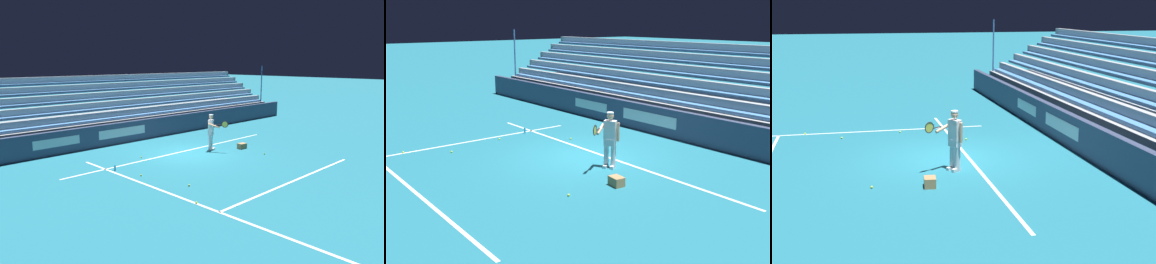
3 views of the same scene
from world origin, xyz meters
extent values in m
plane|color=#1E6B7F|center=(0.00, 0.00, 0.00)|extent=(160.00, 160.00, 0.00)
cube|color=white|center=(0.00, -0.50, 0.00)|extent=(12.00, 0.10, 0.01)
cube|color=white|center=(4.11, 4.00, 0.00)|extent=(0.10, 12.00, 0.01)
cube|color=white|center=(0.00, 5.50, 0.00)|extent=(8.22, 0.10, 0.01)
cube|color=#384260|center=(0.00, -4.07, 0.55)|extent=(26.89, 0.24, 1.10)
cube|color=silver|center=(0.92, -3.94, 0.61)|extent=(2.80, 0.01, 0.44)
cube|color=silver|center=(4.46, -3.94, 0.61)|extent=(2.20, 0.01, 0.40)
cube|color=#9EA3A8|center=(0.00, -6.67, 0.55)|extent=(25.54, 4.00, 1.10)
cube|color=#4C89CC|center=(0.00, -5.07, 1.18)|extent=(25.03, 0.40, 0.12)
cube|color=#9EA3A8|center=(0.00, -5.35, 1.33)|extent=(25.54, 0.24, 0.45)
cube|color=#4C89CC|center=(0.00, -5.87, 1.63)|extent=(25.03, 0.40, 0.12)
cube|color=#9EA3A8|center=(0.00, -6.15, 1.77)|extent=(25.54, 0.24, 0.45)
cube|color=#4C89CC|center=(0.00, -6.67, 2.08)|extent=(25.03, 0.40, 0.12)
cube|color=#9EA3A8|center=(0.00, -6.95, 2.23)|extent=(25.54, 0.24, 0.45)
cube|color=#4C89CC|center=(0.00, -7.47, 2.53)|extent=(25.03, 0.40, 0.12)
cube|color=#9EA3A8|center=(0.00, -7.75, 2.67)|extent=(25.54, 0.24, 0.45)
cube|color=#4C89CC|center=(0.00, -8.27, 2.98)|extent=(25.03, 0.40, 0.12)
cube|color=#9EA3A8|center=(0.00, -8.55, 3.12)|extent=(25.54, 0.24, 0.45)
cylinder|color=#4C70B2|center=(12.39, -4.77, 1.93)|extent=(0.08, 0.08, 3.85)
cylinder|color=silver|center=(-1.41, 0.10, 0.44)|extent=(0.15, 0.15, 0.88)
cylinder|color=silver|center=(-1.22, 0.22, 0.44)|extent=(0.15, 0.15, 0.88)
cube|color=white|center=(-1.44, 0.15, 0.04)|extent=(0.24, 0.30, 0.09)
cube|color=white|center=(-1.25, 0.27, 0.04)|extent=(0.24, 0.30, 0.09)
cube|color=silver|center=(-1.32, 0.16, 0.80)|extent=(0.40, 0.36, 0.20)
cube|color=white|center=(-1.32, 0.16, 1.17)|extent=(0.42, 0.37, 0.58)
sphere|color=tan|center=(-1.32, 0.17, 1.60)|extent=(0.21, 0.21, 0.21)
cylinder|color=white|center=(-1.32, 0.17, 1.69)|extent=(0.20, 0.20, 0.05)
cylinder|color=tan|center=(-1.53, 0.03, 1.13)|extent=(0.09, 0.09, 0.56)
cylinder|color=tan|center=(-1.21, 0.46, 1.22)|extent=(0.38, 0.55, 0.24)
cylinder|color=black|center=(-1.34, 0.66, 1.27)|extent=(0.18, 0.27, 0.03)
torus|color=black|center=(-1.48, 0.90, 1.31)|extent=(0.18, 0.28, 0.31)
cylinder|color=#D6D14C|center=(-1.48, 0.90, 1.31)|extent=(0.15, 0.23, 0.27)
cube|color=#A87F51|center=(-2.59, 1.08, 0.13)|extent=(0.43, 0.34, 0.26)
sphere|color=#CCE533|center=(-2.38, 2.54, 0.03)|extent=(0.07, 0.07, 0.07)
sphere|color=#CCE533|center=(2.03, -0.92, 0.03)|extent=(0.07, 0.07, 0.07)
sphere|color=#CCE533|center=(3.16, 3.29, 0.03)|extent=(0.07, 0.07, 0.07)
sphere|color=#CCE533|center=(4.11, 4.58, 0.03)|extent=(0.07, 0.07, 0.07)
sphere|color=#CCE533|center=(3.64, 1.20, 0.03)|extent=(0.07, 0.07, 0.07)
cylinder|color=#33B2E5|center=(3.93, -0.10, 0.11)|extent=(0.07, 0.07, 0.22)
camera|label=1|loc=(11.67, 12.07, 4.23)|focal=35.00mm
camera|label=2|loc=(-10.87, 9.01, 4.35)|focal=42.00mm
camera|label=3|loc=(-15.47, 3.05, 4.50)|focal=50.00mm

